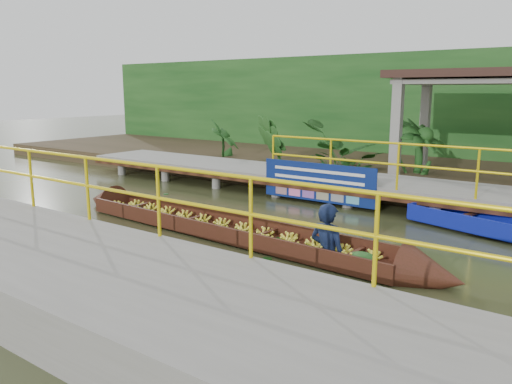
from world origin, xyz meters
The scene contains 9 objects.
ground centered at (0.00, 0.00, 0.00)m, with size 80.00×80.00×0.00m, color #33371B.
land_strip centered at (0.00, 7.50, 0.23)m, with size 30.00×8.00×0.45m, color #2F2717.
far_dock centered at (0.02, 3.43, 0.48)m, with size 16.00×2.06×1.66m.
near_dock centered at (1.00, -4.20, 0.30)m, with size 18.00×2.40×1.73m.
pavilion centered at (3.00, 6.30, 2.82)m, with size 4.40×3.00×3.00m.
foliage_backdrop centered at (0.00, 10.00, 2.00)m, with size 30.00×0.80×4.00m, color #144015.
vendor_boat centered at (0.57, -0.79, 0.26)m, with size 8.71×1.33×2.09m.
blue_banner centered at (0.32, 2.48, 0.56)m, with size 2.93×0.04×0.91m.
tropical_plants centered at (1.36, 5.30, 1.17)m, with size 14.15×1.15×1.43m.
Camera 1 is at (5.86, -7.79, 2.67)m, focal length 35.00 mm.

